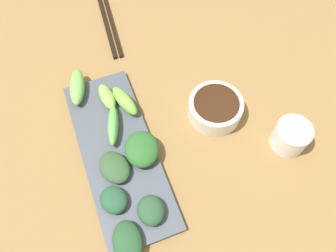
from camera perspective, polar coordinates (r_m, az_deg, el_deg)
The scene contains 14 objects.
tabletop at distance 0.66m, azimuth -0.42°, elevation -1.79°, with size 2.10×2.10×0.02m, color olive.
sauce_bowl at distance 0.66m, azimuth 8.18°, elevation 3.16°, with size 0.11×0.11×0.04m.
serving_plate at distance 0.64m, azimuth -8.53°, elevation -4.59°, with size 0.13×0.36×0.01m, color #434A53.
broccoli_leafy_0 at distance 0.61m, azimuth -9.21°, elevation -7.05°, with size 0.05×0.07×0.02m, color #2E4D2B.
broccoli_leafy_1 at distance 0.57m, azimuth -7.04°, elevation -19.14°, with size 0.05×0.07×0.02m, color #224928.
broccoli_leafy_2 at distance 0.58m, azimuth -2.95°, elevation -14.35°, with size 0.05×0.05×0.03m, color #254A2E.
broccoli_stalk_3 at distance 0.64m, azimuth -9.46°, elevation 0.12°, with size 0.02×0.09×0.03m, color #5DB14B.
broccoli_stalk_4 at distance 0.68m, azimuth -10.50°, elevation 4.99°, with size 0.03×0.07×0.02m, color #79A34A.
broccoli_stalk_5 at distance 0.67m, azimuth -7.49°, elevation 4.30°, with size 0.03×0.08×0.03m, color #6DBB3F.
broccoli_leafy_6 at distance 0.59m, azimuth -9.35°, elevation -12.48°, with size 0.05×0.05×0.02m, color #224B32.
broccoli_stalk_7 at distance 0.71m, azimuth -15.41°, elevation 6.53°, with size 0.03×0.09×0.03m, color #6BB94E.
broccoli_leafy_8 at distance 0.61m, azimuth -4.54°, elevation -3.99°, with size 0.06×0.07×0.03m, color #275B26.
chopsticks at distance 0.85m, azimuth -10.29°, elevation 17.31°, with size 0.04×0.23×0.01m.
tea_cup at distance 0.66m, azimuth 20.43°, elevation -1.67°, with size 0.07×0.07×0.06m, color white.
Camera 1 is at (0.10, 0.28, 0.60)m, focal length 35.29 mm.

